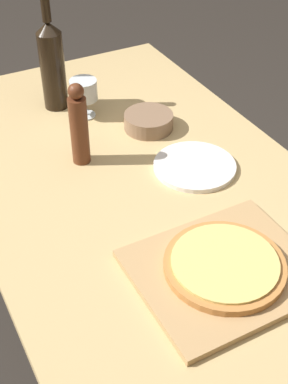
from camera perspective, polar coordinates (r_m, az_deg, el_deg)
The scene contains 9 objects.
ground_plane at distance 1.96m, azimuth 0.95°, elevation -17.18°, with size 12.00×12.00×0.00m, color #2D2823.
dining_table at distance 1.47m, azimuth 1.22°, elevation -2.96°, with size 0.91×1.77×0.73m.
cutting_board at distance 1.23m, azimuth 8.51°, elevation -8.30°, with size 0.40×0.33×0.02m.
pizza at distance 1.21m, azimuth 8.60°, elevation -7.65°, with size 0.27×0.27×0.02m.
wine_bottle at distance 1.77m, azimuth -9.77°, elevation 13.31°, with size 0.08×0.08×0.38m.
pepper_mill at distance 1.50m, azimuth -6.96°, elevation 7.02°, with size 0.05×0.05×0.25m.
wine_glass at distance 1.73m, azimuth -6.49°, elevation 10.65°, with size 0.09×0.09×0.13m.
small_bowl at distance 1.68m, azimuth 0.49°, elevation 7.56°, with size 0.15×0.15×0.05m.
dinner_plate at distance 1.52m, azimuth 5.43°, elevation 2.77°, with size 0.23×0.23×0.01m.
Camera 1 is at (-0.54, -0.95, 1.63)m, focal length 50.00 mm.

